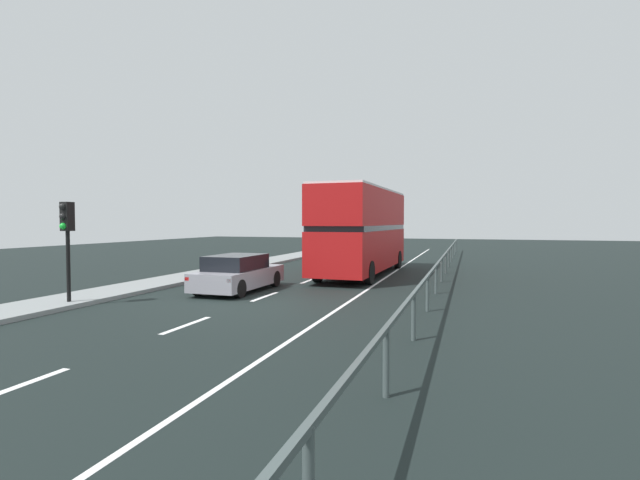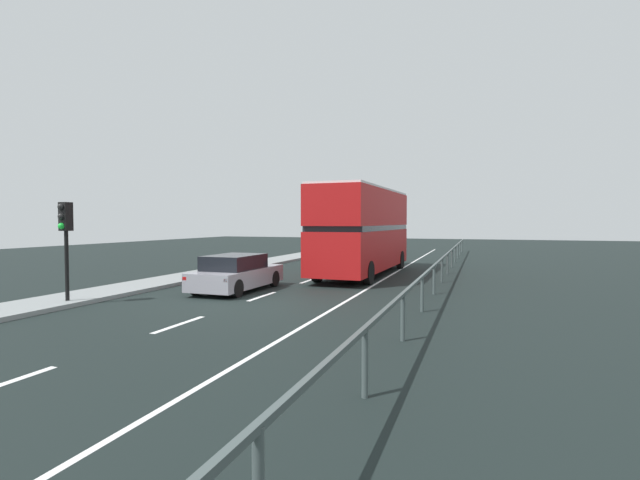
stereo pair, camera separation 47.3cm
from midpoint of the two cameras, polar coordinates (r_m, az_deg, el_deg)
name	(u,v)px [view 2 (the right image)]	position (r m, az deg, el deg)	size (l,w,h in m)	color
ground_plane	(245,304)	(15.50, -8.32, -7.74)	(73.00, 120.00, 0.10)	black
near_sidewalk_kerb	(109,292)	(18.70, -23.75, -5.82)	(2.17, 80.00, 0.14)	gray
lane_paint_markings	(366,275)	(23.02, 6.19, -4.32)	(3.22, 46.00, 0.01)	silver
bridge_side_railing	(445,259)	(22.63, 15.65, -2.29)	(0.10, 42.00, 1.08)	#424E4E
double_decker_bus_red	(364,229)	(23.12, 5.94, 1.37)	(2.76, 10.06, 4.26)	#AF1314
hatchback_car_near	(237,273)	(18.02, -9.45, -4.05)	(1.91, 4.40, 1.38)	gray
traffic_signal_pole	(65,227)	(16.52, -28.04, 1.41)	(0.30, 0.42, 3.11)	black
sedan_car_ahead	(372,246)	(38.51, 6.80, -0.70)	(1.90, 4.55, 1.38)	gray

